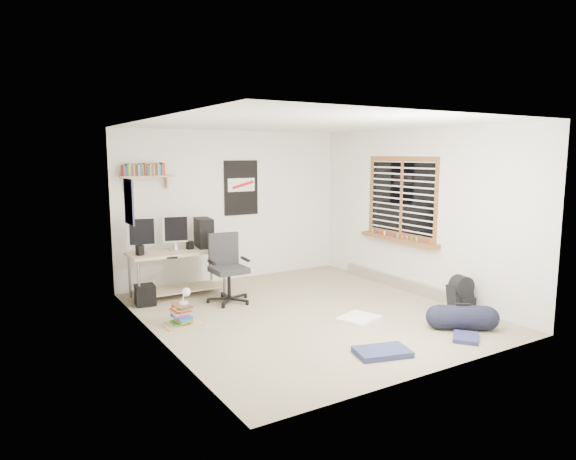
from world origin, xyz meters
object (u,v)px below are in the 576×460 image
office_chair (229,269)px  book_stack (182,313)px  desk (178,272)px  duffel_bag (462,318)px  backpack (461,299)px

office_chair → book_stack: bearing=-142.2°
desk → duffel_bag: desk is taller
backpack → duffel_bag: (-0.49, -0.44, -0.06)m
desk → duffel_bag: 4.07m
backpack → book_stack: size_ratio=0.91×
backpack → book_stack: (-3.33, 1.51, -0.05)m
office_chair → duffel_bag: office_chair is taller
backpack → duffel_bag: duffel_bag is taller
office_chair → duffel_bag: size_ratio=1.69×
backpack → book_stack: bearing=165.7°
duffel_bag → book_stack: bearing=-178.0°
backpack → desk: bearing=146.1°
desk → backpack: bearing=-59.1°
desk → book_stack: bearing=-122.5°
office_chair → duffel_bag: bearing=-47.8°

